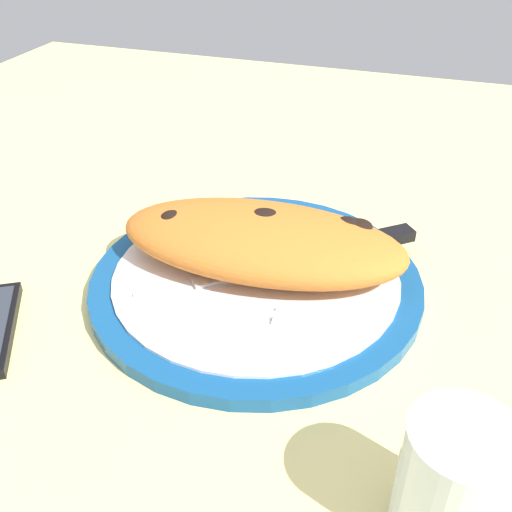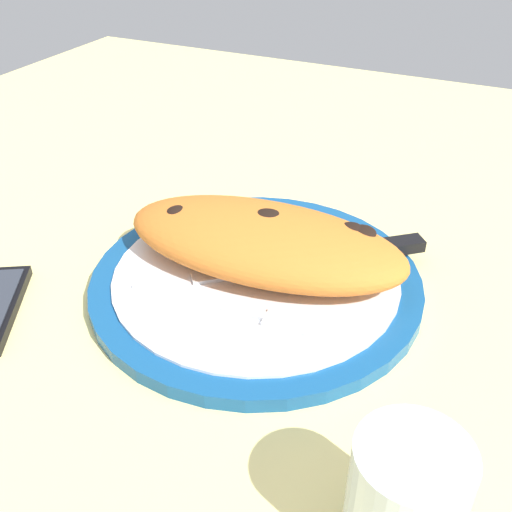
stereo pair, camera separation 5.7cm
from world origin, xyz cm
name	(u,v)px [view 1 (the left image)]	position (x,y,z in cm)	size (l,w,h in cm)	color
ground_plane	(256,299)	(0.00, 0.00, -1.50)	(150.00, 150.00, 3.00)	#E5D684
plate	(256,280)	(0.00, 0.00, 0.82)	(32.39, 32.39, 1.70)	navy
calzone	(264,241)	(0.27, 1.74, 4.42)	(29.10, 14.67, 5.50)	orange
fork	(242,310)	(0.71, -6.10, 1.90)	(17.31, 2.79, 0.40)	silver
knife	(342,248)	(7.22, 6.30, 2.18)	(19.68, 16.79, 1.20)	silver
water_glass	(451,491)	(19.20, -20.58, 3.97)	(6.76, 6.76, 9.17)	silver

